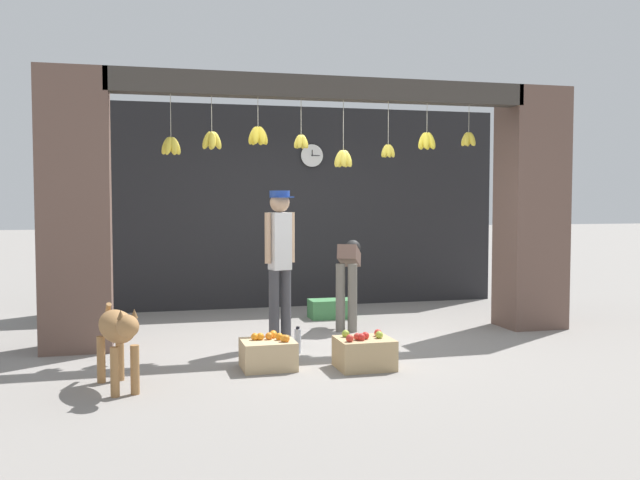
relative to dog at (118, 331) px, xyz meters
name	(u,v)px	position (x,y,z in m)	size (l,w,h in m)	color
ground_plane	(329,342)	(2.15, 1.41, -0.48)	(60.00, 60.00, 0.00)	gray
shop_back_wall	(280,207)	(2.15, 4.04, 0.95)	(6.49, 0.12, 2.85)	#232326
shop_pillar_left	(75,211)	(-0.44, 1.71, 0.95)	(0.70, 0.60, 2.85)	brown
shop_pillar_right	(531,209)	(4.75, 1.71, 0.95)	(0.70, 0.60, 2.85)	brown
storefront_awning	(325,96)	(2.14, 1.53, 2.17)	(4.59, 0.29, 0.98)	#3D3833
dog	(118,331)	(0.00, 0.00, 0.00)	(0.42, 0.94, 0.70)	#9E7042
shopkeeper	(280,255)	(1.61, 1.39, 0.48)	(0.33, 0.29, 1.63)	#424247
worker_stooping	(349,271)	(2.59, 2.13, 0.21)	(0.47, 0.76, 1.03)	#6B665B
fruit_crate_oranges	(268,354)	(1.30, 0.40, -0.34)	(0.48, 0.43, 0.32)	tan
fruit_crate_apples	(364,353)	(2.15, 0.18, -0.33)	(0.50, 0.43, 0.34)	tan
produce_box_green	(331,309)	(2.58, 2.89, -0.36)	(0.56, 0.33, 0.24)	#42844C
water_bottle	(298,341)	(1.71, 0.97, -0.35)	(0.07, 0.07, 0.27)	silver
wall_clock	(312,156)	(2.60, 3.97, 1.68)	(0.34, 0.03, 0.34)	black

